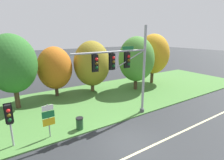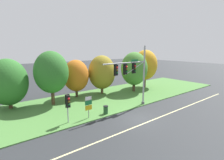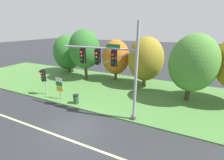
{
  "view_description": "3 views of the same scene",
  "coord_description": "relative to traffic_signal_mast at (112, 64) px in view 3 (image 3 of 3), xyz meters",
  "views": [
    {
      "loc": [
        -6.55,
        -8.09,
        7.02
      ],
      "look_at": [
        1.44,
        4.19,
        3.21
      ],
      "focal_mm": 28.0,
      "sensor_mm": 36.0,
      "label": 1
    },
    {
      "loc": [
        -13.39,
        -12.08,
        7.5
      ],
      "look_at": [
        -0.38,
        4.2,
        3.67
      ],
      "focal_mm": 28.0,
      "sensor_mm": 36.0,
      "label": 2
    },
    {
      "loc": [
        6.68,
        -7.58,
        7.29
      ],
      "look_at": [
        1.63,
        3.57,
        3.0
      ],
      "focal_mm": 24.0,
      "sensor_mm": 36.0,
      "label": 3
    }
  ],
  "objects": [
    {
      "name": "ground_plane",
      "position": [
        -1.92,
        -2.89,
        -4.56
      ],
      "size": [
        160.0,
        160.0,
        0.0
      ],
      "primitive_type": "plane",
      "color": "#282B2D"
    },
    {
      "name": "lane_stripe",
      "position": [
        -1.92,
        -4.09,
        -4.56
      ],
      "size": [
        36.0,
        0.16,
        0.01
      ],
      "primitive_type": "cube",
      "color": "beige",
      "rests_on": "ground"
    },
    {
      "name": "grass_verge",
      "position": [
        -1.92,
        5.36,
        -4.51
      ],
      "size": [
        48.0,
        11.5,
        0.1
      ],
      "primitive_type": "cube",
      "color": "#477A38",
      "rests_on": "ground"
    },
    {
      "name": "traffic_signal_mast",
      "position": [
        0.0,
        0.0,
        0.0
      ],
      "size": [
        6.75,
        0.49,
        7.69
      ],
      "color": "#9EA0A5",
      "rests_on": "grass_verge"
    },
    {
      "name": "pedestrian_signal_near_kerb",
      "position": [
        -8.44,
        0.53,
        -2.36
      ],
      "size": [
        0.46,
        0.55,
        2.94
      ],
      "color": "#9EA0A5",
      "rests_on": "grass_verge"
    },
    {
      "name": "route_sign_post",
      "position": [
        -6.2,
        0.43,
        -2.99
      ],
      "size": [
        0.82,
        0.08,
        2.41
      ],
      "color": "slate",
      "rests_on": "grass_verge"
    },
    {
      "name": "tree_nearest_road",
      "position": [
        -12.2,
        9.17,
        -1.17
      ],
      "size": [
        4.58,
        4.58,
        6.17
      ],
      "color": "#4C3823",
      "rests_on": "grass_verge"
    },
    {
      "name": "tree_left_of_mast",
      "position": [
        -7.52,
        7.3,
        -0.15
      ],
      "size": [
        4.35,
        4.35,
        7.05
      ],
      "color": "#4C3823",
      "rests_on": "grass_verge"
    },
    {
      "name": "tree_behind_signpost",
      "position": [
        -3.34,
        8.7,
        -1.18
      ],
      "size": [
        3.83,
        3.83,
        5.68
      ],
      "color": "#423021",
      "rests_on": "grass_verge"
    },
    {
      "name": "tree_mid_verge",
      "position": [
        0.97,
        8.05,
        -0.98
      ],
      "size": [
        4.4,
        4.4,
        6.25
      ],
      "color": "brown",
      "rests_on": "grass_verge"
    },
    {
      "name": "tree_tall_centre",
      "position": [
        6.03,
        5.71,
        -0.54
      ],
      "size": [
        4.5,
        4.5,
        6.75
      ],
      "color": "#423021",
      "rests_on": "grass_verge"
    },
    {
      "name": "trash_bin",
      "position": [
        -4.05,
        0.28,
        -3.99
      ],
      "size": [
        0.56,
        0.56,
        0.93
      ],
      "color": "#234C28",
      "rests_on": "grass_verge"
    }
  ]
}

